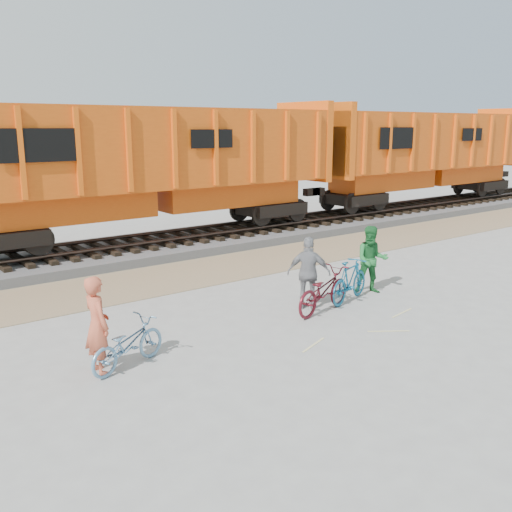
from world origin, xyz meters
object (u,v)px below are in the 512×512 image
at_px(hopper_car_right, 426,152).
at_px(person_man, 372,260).
at_px(bicycle_blue, 128,344).
at_px(person_solo, 97,325).
at_px(person_woman, 309,273).
at_px(bicycle_teal, 350,281).
at_px(hopper_car_center, 152,164).
at_px(bicycle_maroon, 323,290).

distance_m(hopper_car_right, person_man, 15.38).
distance_m(bicycle_blue, person_solo, 0.67).
bearing_deg(bicycle_blue, hopper_car_right, -85.38).
bearing_deg(person_man, person_woman, -141.36).
xyz_separation_m(hopper_car_right, person_man, (-12.96, -8.01, -2.13)).
relative_size(hopper_car_right, bicycle_teal, 7.94).
xyz_separation_m(hopper_car_center, hopper_car_right, (15.00, 0.00, 0.00)).
distance_m(bicycle_blue, person_woman, 4.93).
bearing_deg(person_solo, hopper_car_center, -34.17).
bearing_deg(hopper_car_center, bicycle_maroon, -90.27).
height_order(hopper_car_right, person_woman, hopper_car_right).
bearing_deg(person_man, hopper_car_center, 143.30).
height_order(bicycle_maroon, person_man, person_man).
distance_m(hopper_car_right, bicycle_teal, 16.38).
xyz_separation_m(bicycle_maroon, person_man, (2.08, 0.39, 0.36)).
distance_m(bicycle_teal, bicycle_maroon, 1.10).
xyz_separation_m(bicycle_blue, person_woman, (4.88, 0.54, 0.43)).
bearing_deg(bicycle_maroon, hopper_car_center, -13.19).
bearing_deg(bicycle_teal, person_man, -95.90).
distance_m(hopper_car_center, bicycle_teal, 8.64).
relative_size(bicycle_blue, bicycle_maroon, 0.85).
xyz_separation_m(hopper_car_right, bicycle_teal, (-13.96, -8.21, -2.48)).
bearing_deg(bicycle_blue, person_man, -104.20).
relative_size(bicycle_teal, bicycle_maroon, 0.90).
bearing_deg(bicycle_maroon, bicycle_blue, 78.69).
xyz_separation_m(bicycle_blue, bicycle_maroon, (4.98, 0.14, 0.08)).
bearing_deg(bicycle_blue, person_solo, 60.23).
distance_m(person_man, person_woman, 2.18).
relative_size(bicycle_teal, person_man, 1.00).
relative_size(hopper_car_center, hopper_car_right, 1.00).
relative_size(hopper_car_right, person_man, 7.97).
distance_m(bicycle_teal, person_woman, 1.25).
distance_m(hopper_car_right, person_solo, 22.29).
bearing_deg(hopper_car_center, person_solo, -123.22).
xyz_separation_m(hopper_car_center, person_man, (2.04, -8.01, -2.13)).
relative_size(bicycle_blue, person_man, 0.96).
bearing_deg(hopper_car_center, hopper_car_right, 0.00).
relative_size(bicycle_teal, person_solo, 1.00).
height_order(bicycle_blue, person_woman, person_woman).
bearing_deg(person_solo, bicycle_blue, -102.27).
relative_size(bicycle_maroon, person_solo, 1.12).
relative_size(person_man, person_woman, 1.01).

